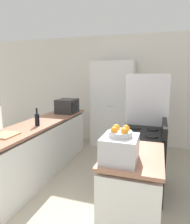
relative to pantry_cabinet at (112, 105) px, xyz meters
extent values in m
cube|color=silver|center=(-0.02, 0.28, 0.30)|extent=(7.00, 0.06, 2.60)
cube|color=silver|center=(-0.87, -1.71, -0.58)|extent=(0.58, 2.57, 0.83)
cube|color=#9E6B51|center=(-0.87, -1.71, -0.11)|extent=(0.60, 2.62, 0.04)
cube|color=silver|center=(0.83, -2.58, -0.58)|extent=(0.58, 0.85, 0.83)
cube|color=#9E6B51|center=(0.83, -2.58, -0.11)|extent=(0.60, 0.87, 0.04)
cube|color=silver|center=(0.00, 0.00, 0.00)|extent=(0.97, 0.46, 1.99)
sphere|color=#B2B2B7|center=(-0.04, -0.24, 0.00)|extent=(0.03, 0.03, 0.03)
sphere|color=#B2B2B7|center=(0.04, -0.24, 0.00)|extent=(0.03, 0.03, 0.03)
cube|color=black|center=(0.85, -1.76, -0.54)|extent=(0.64, 0.73, 0.91)
cube|color=black|center=(0.52, -1.76, -0.66)|extent=(0.02, 0.64, 0.50)
cube|color=black|center=(1.14, -1.76, -0.01)|extent=(0.06, 0.69, 0.16)
cylinder|color=black|center=(0.72, -1.94, -0.08)|extent=(0.17, 0.17, 0.01)
cylinder|color=black|center=(0.72, -1.59, -0.08)|extent=(0.17, 0.17, 0.01)
cylinder|color=black|center=(0.97, -1.94, -0.08)|extent=(0.17, 0.17, 0.01)
cylinder|color=black|center=(0.97, -1.59, -0.08)|extent=(0.17, 0.17, 0.01)
cube|color=#B7B7BC|center=(0.86, -1.00, -0.14)|extent=(0.67, 0.72, 1.71)
cylinder|color=gray|center=(0.51, -1.20, -0.06)|extent=(0.02, 0.02, 0.94)
cube|color=black|center=(-0.78, -0.81, 0.05)|extent=(0.37, 0.44, 0.29)
cube|color=black|center=(-0.59, -0.85, 0.05)|extent=(0.01, 0.28, 0.21)
cylinder|color=black|center=(-0.76, -1.93, 0.00)|extent=(0.07, 0.07, 0.19)
cylinder|color=black|center=(-0.76, -1.93, 0.15)|extent=(0.03, 0.03, 0.10)
cube|color=#B2B2B7|center=(0.72, -2.79, 0.03)|extent=(0.33, 0.36, 0.24)
cube|color=black|center=(0.55, -2.79, 0.03)|extent=(0.01, 0.25, 0.14)
cylinder|color=silver|center=(0.72, -2.78, 0.17)|extent=(0.22, 0.22, 0.05)
sphere|color=orange|center=(0.76, -2.74, 0.21)|extent=(0.07, 0.07, 0.07)
sphere|color=orange|center=(0.67, -2.74, 0.21)|extent=(0.07, 0.07, 0.07)
sphere|color=orange|center=(0.67, -2.83, 0.21)|extent=(0.07, 0.07, 0.07)
sphere|color=orange|center=(0.76, -2.83, 0.21)|extent=(0.07, 0.07, 0.07)
cube|color=tan|center=(-0.87, -2.50, -0.08)|extent=(0.27, 0.29, 0.02)
camera|label=1|loc=(1.04, -4.54, 0.72)|focal=32.00mm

